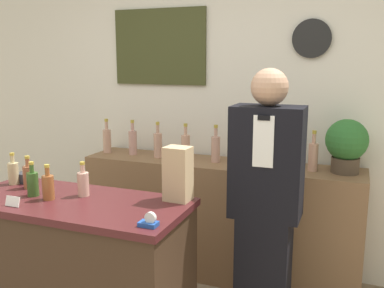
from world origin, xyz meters
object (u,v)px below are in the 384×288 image
at_px(shopkeeper, 265,207).
at_px(paper_bag, 178,174).
at_px(potted_plant, 347,144).
at_px(tape_dispenser, 149,222).

relative_size(shopkeeper, paper_bag, 5.45).
bearing_deg(potted_plant, paper_bag, -130.59).
bearing_deg(shopkeeper, tape_dispenser, -117.74).
height_order(potted_plant, paper_bag, potted_plant).
distance_m(potted_plant, tape_dispenser, 1.65).
height_order(potted_plant, tape_dispenser, potted_plant).
bearing_deg(paper_bag, shopkeeper, 39.99).
bearing_deg(potted_plant, tape_dispenser, -120.59).
bearing_deg(shopkeeper, paper_bag, -140.01).
xyz_separation_m(potted_plant, tape_dispenser, (-0.83, -1.41, -0.18)).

